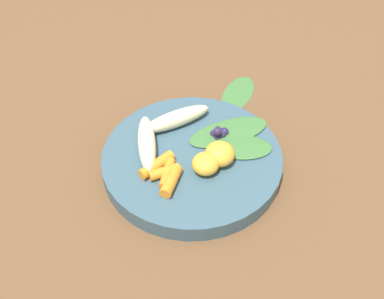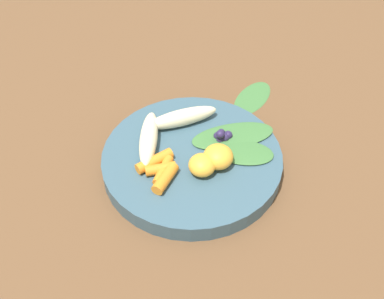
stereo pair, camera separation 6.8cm
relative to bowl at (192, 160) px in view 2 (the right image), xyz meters
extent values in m
plane|color=brown|center=(0.00, 0.00, -0.01)|extent=(2.40, 2.40, 0.00)
cylinder|color=#385666|center=(0.00, 0.00, 0.00)|extent=(0.28, 0.28, 0.03)
ellipsoid|color=beige|center=(0.05, -0.04, 0.03)|extent=(0.07, 0.12, 0.03)
ellipsoid|color=beige|center=(-0.01, -0.07, 0.03)|extent=(0.12, 0.03, 0.03)
ellipsoid|color=#F4A833|center=(-0.03, 0.03, 0.03)|extent=(0.05, 0.05, 0.03)
ellipsoid|color=#F4A833|center=(0.00, 0.04, 0.03)|extent=(0.04, 0.04, 0.03)
cylinder|color=orange|center=(0.06, 0.00, 0.02)|extent=(0.06, 0.03, 0.02)
cylinder|color=orange|center=(0.06, 0.02, 0.02)|extent=(0.05, 0.02, 0.02)
cylinder|color=orange|center=(0.05, 0.02, 0.02)|extent=(0.04, 0.05, 0.01)
cylinder|color=orange|center=(0.06, 0.04, 0.02)|extent=(0.05, 0.05, 0.02)
sphere|color=#2D234C|center=(-0.05, -0.02, 0.02)|extent=(0.01, 0.01, 0.01)
sphere|color=#2D234C|center=(-0.07, -0.01, 0.02)|extent=(0.01, 0.01, 0.01)
sphere|color=#2D234C|center=(-0.05, -0.02, 0.02)|extent=(0.01, 0.01, 0.01)
sphere|color=#2D234C|center=(-0.05, -0.02, 0.02)|extent=(0.01, 0.01, 0.01)
sphere|color=#2D234C|center=(-0.06, -0.02, 0.03)|extent=(0.01, 0.01, 0.01)
sphere|color=#2D234C|center=(-0.05, -0.01, 0.03)|extent=(0.01, 0.01, 0.01)
sphere|color=#2D234C|center=(-0.05, -0.01, 0.02)|extent=(0.01, 0.01, 0.01)
sphere|color=#2D234C|center=(-0.06, -0.02, 0.02)|extent=(0.01, 0.01, 0.01)
sphere|color=#2D234C|center=(-0.06, -0.01, 0.02)|extent=(0.01, 0.01, 0.01)
cylinder|color=white|center=(-0.06, 0.02, 0.02)|extent=(0.04, 0.04, 0.00)
ellipsoid|color=#3D7038|center=(-0.07, 0.03, 0.02)|extent=(0.11, 0.10, 0.00)
ellipsoid|color=#3D7038|center=(-0.08, -0.01, 0.02)|extent=(0.14, 0.07, 0.00)
ellipsoid|color=#3D7038|center=(-0.17, -0.12, -0.01)|extent=(0.12, 0.11, 0.01)
camera|label=1|loc=(0.24, 0.41, 0.51)|focal=41.54mm
camera|label=2|loc=(0.18, 0.44, 0.51)|focal=41.54mm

